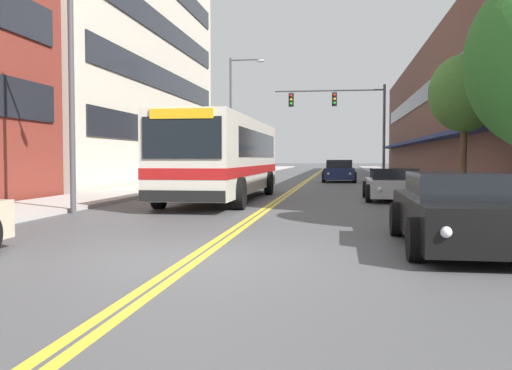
{
  "coord_description": "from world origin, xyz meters",
  "views": [
    {
      "loc": [
        2.26,
        -8.74,
        1.59
      ],
      "look_at": [
        -1.09,
        14.04,
        0.49
      ],
      "focal_mm": 40.0,
      "sensor_mm": 36.0,
      "label": 1
    }
  ],
  "objects_px": {
    "city_bus": "(225,155)",
    "street_tree_right_mid": "(465,94)",
    "street_lamp_left_near": "(80,46)",
    "street_lamp_left_far": "(235,108)",
    "car_silver_parked_right_mid": "(394,185)",
    "car_black_parked_right_foreground": "(458,212)",
    "car_slate_blue_moving_second": "(340,168)",
    "car_navy_moving_lead": "(339,172)",
    "traffic_signal_mast": "(346,112)",
    "car_dark_grey_moving_third": "(336,169)",
    "car_charcoal_parked_left_mid": "(231,174)"
  },
  "relations": [
    {
      "from": "city_bus",
      "to": "car_black_parked_right_foreground",
      "type": "xyz_separation_m",
      "value": [
        6.39,
        -10.82,
        -1.06
      ]
    },
    {
      "from": "car_charcoal_parked_left_mid",
      "to": "traffic_signal_mast",
      "type": "bearing_deg",
      "value": 36.57
    },
    {
      "from": "city_bus",
      "to": "traffic_signal_mast",
      "type": "bearing_deg",
      "value": 75.58
    },
    {
      "from": "city_bus",
      "to": "street_lamp_left_far",
      "type": "distance_m",
      "value": 18.51
    },
    {
      "from": "car_dark_grey_moving_third",
      "to": "street_tree_right_mid",
      "type": "xyz_separation_m",
      "value": [
        5.25,
        -26.59,
        3.57
      ]
    },
    {
      "from": "car_silver_parked_right_mid",
      "to": "traffic_signal_mast",
      "type": "distance_m",
      "value": 17.98
    },
    {
      "from": "city_bus",
      "to": "street_lamp_left_near",
      "type": "bearing_deg",
      "value": -116.68
    },
    {
      "from": "car_navy_moving_lead",
      "to": "street_lamp_left_near",
      "type": "height_order",
      "value": "street_lamp_left_near"
    },
    {
      "from": "car_slate_blue_moving_second",
      "to": "street_lamp_left_near",
      "type": "bearing_deg",
      "value": -99.97
    },
    {
      "from": "city_bus",
      "to": "car_silver_parked_right_mid",
      "type": "distance_m",
      "value": 6.48
    },
    {
      "from": "car_silver_parked_right_mid",
      "to": "traffic_signal_mast",
      "type": "relative_size",
      "value": 0.61
    },
    {
      "from": "car_navy_moving_lead",
      "to": "car_slate_blue_moving_second",
      "type": "distance_m",
      "value": 18.86
    },
    {
      "from": "car_black_parked_right_foreground",
      "to": "car_slate_blue_moving_second",
      "type": "distance_m",
      "value": 46.58
    },
    {
      "from": "car_charcoal_parked_left_mid",
      "to": "car_silver_parked_right_mid",
      "type": "xyz_separation_m",
      "value": [
        8.61,
        -12.26,
        -0.02
      ]
    },
    {
      "from": "car_charcoal_parked_left_mid",
      "to": "street_tree_right_mid",
      "type": "relative_size",
      "value": 0.76
    },
    {
      "from": "traffic_signal_mast",
      "to": "street_tree_right_mid",
      "type": "relative_size",
      "value": 1.34
    },
    {
      "from": "car_silver_parked_right_mid",
      "to": "traffic_signal_mast",
      "type": "bearing_deg",
      "value": 95.42
    },
    {
      "from": "street_tree_right_mid",
      "to": "car_dark_grey_moving_third",
      "type": "bearing_deg",
      "value": 101.16
    },
    {
      "from": "car_silver_parked_right_mid",
      "to": "street_lamp_left_near",
      "type": "distance_m",
      "value": 12.19
    },
    {
      "from": "car_black_parked_right_foreground",
      "to": "street_lamp_left_near",
      "type": "relative_size",
      "value": 0.61
    },
    {
      "from": "street_lamp_left_near",
      "to": "street_lamp_left_far",
      "type": "bearing_deg",
      "value": 89.89
    },
    {
      "from": "car_navy_moving_lead",
      "to": "car_slate_blue_moving_second",
      "type": "xyz_separation_m",
      "value": [
        0.07,
        18.86,
        -0.08
      ]
    },
    {
      "from": "car_black_parked_right_foreground",
      "to": "car_navy_moving_lead",
      "type": "bearing_deg",
      "value": 94.37
    },
    {
      "from": "city_bus",
      "to": "street_lamp_left_far",
      "type": "relative_size",
      "value": 1.4
    },
    {
      "from": "street_lamp_left_far",
      "to": "street_tree_right_mid",
      "type": "relative_size",
      "value": 1.52
    },
    {
      "from": "car_silver_parked_right_mid",
      "to": "street_lamp_left_far",
      "type": "height_order",
      "value": "street_lamp_left_far"
    },
    {
      "from": "car_black_parked_right_foreground",
      "to": "car_dark_grey_moving_third",
      "type": "height_order",
      "value": "car_black_parked_right_foreground"
    },
    {
      "from": "street_lamp_left_near",
      "to": "car_black_parked_right_foreground",
      "type": "bearing_deg",
      "value": -27.67
    },
    {
      "from": "street_tree_right_mid",
      "to": "street_lamp_left_far",
      "type": "bearing_deg",
      "value": 128.07
    },
    {
      "from": "car_silver_parked_right_mid",
      "to": "car_navy_moving_lead",
      "type": "distance_m",
      "value": 16.22
    },
    {
      "from": "street_lamp_left_far",
      "to": "city_bus",
      "type": "bearing_deg",
      "value": -80.76
    },
    {
      "from": "car_silver_parked_right_mid",
      "to": "car_dark_grey_moving_third",
      "type": "height_order",
      "value": "car_dark_grey_moving_third"
    },
    {
      "from": "car_silver_parked_right_mid",
      "to": "street_lamp_left_far",
      "type": "distance_m",
      "value": 20.03
    },
    {
      "from": "car_black_parked_right_foreground",
      "to": "street_tree_right_mid",
      "type": "height_order",
      "value": "street_tree_right_mid"
    },
    {
      "from": "car_charcoal_parked_left_mid",
      "to": "street_tree_right_mid",
      "type": "distance_m",
      "value": 15.99
    },
    {
      "from": "car_slate_blue_moving_second",
      "to": "car_dark_grey_moving_third",
      "type": "height_order",
      "value": "car_slate_blue_moving_second"
    },
    {
      "from": "traffic_signal_mast",
      "to": "street_tree_right_mid",
      "type": "xyz_separation_m",
      "value": [
        4.52,
        -15.7,
        -0.56
      ]
    },
    {
      "from": "city_bus",
      "to": "street_tree_right_mid",
      "type": "xyz_separation_m",
      "value": [
        9.2,
        2.49,
        2.45
      ]
    },
    {
      "from": "car_charcoal_parked_left_mid",
      "to": "street_lamp_left_near",
      "type": "xyz_separation_m",
      "value": [
        -0.69,
        -18.94,
        4.17
      ]
    },
    {
      "from": "car_black_parked_right_foreground",
      "to": "street_lamp_left_far",
      "type": "height_order",
      "value": "street_lamp_left_far"
    },
    {
      "from": "car_navy_moving_lead",
      "to": "car_charcoal_parked_left_mid",
      "type": "bearing_deg",
      "value": -149.69
    },
    {
      "from": "car_black_parked_right_foreground",
      "to": "traffic_signal_mast",
      "type": "bearing_deg",
      "value": 93.38
    },
    {
      "from": "traffic_signal_mast",
      "to": "car_dark_grey_moving_third",
      "type": "bearing_deg",
      "value": 93.81
    },
    {
      "from": "city_bus",
      "to": "street_tree_right_mid",
      "type": "distance_m",
      "value": 9.84
    },
    {
      "from": "car_dark_grey_moving_third",
      "to": "street_lamp_left_far",
      "type": "height_order",
      "value": "street_lamp_left_far"
    },
    {
      "from": "car_silver_parked_right_mid",
      "to": "car_dark_grey_moving_third",
      "type": "distance_m",
      "value": 28.4
    },
    {
      "from": "car_slate_blue_moving_second",
      "to": "street_tree_right_mid",
      "type": "distance_m",
      "value": 33.77
    },
    {
      "from": "city_bus",
      "to": "car_charcoal_parked_left_mid",
      "type": "xyz_separation_m",
      "value": [
        -2.28,
        13.03,
        -1.11
      ]
    },
    {
      "from": "car_charcoal_parked_left_mid",
      "to": "city_bus",
      "type": "bearing_deg",
      "value": -80.09
    },
    {
      "from": "street_lamp_left_far",
      "to": "street_tree_right_mid",
      "type": "height_order",
      "value": "street_lamp_left_far"
    }
  ]
}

